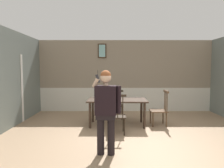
# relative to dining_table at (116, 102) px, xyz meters

# --- Properties ---
(ground_plane) EXTENTS (7.74, 7.74, 0.00)m
(ground_plane) POSITION_rel_dining_table_xyz_m (0.37, -1.46, -0.67)
(ground_plane) COLOR #9E7F60
(room_back_partition) EXTENTS (6.75, 0.17, 2.75)m
(room_back_partition) POSITION_rel_dining_table_xyz_m (0.37, 2.06, 0.66)
(room_back_partition) COLOR gray
(room_back_partition) RESTS_ON ground_plane
(dining_table) EXTENTS (1.73, 0.91, 0.76)m
(dining_table) POSITION_rel_dining_table_xyz_m (0.00, 0.00, 0.00)
(dining_table) COLOR #38281E
(dining_table) RESTS_ON ground_plane
(chair_near_window) EXTENTS (0.43, 0.43, 1.03)m
(chair_near_window) POSITION_rel_dining_table_xyz_m (-0.01, -0.83, -0.19)
(chair_near_window) COLOR #2D2319
(chair_near_window) RESTS_ON ground_plane
(chair_by_doorway) EXTENTS (0.44, 0.44, 0.93)m
(chair_by_doorway) POSITION_rel_dining_table_xyz_m (0.02, 0.82, -0.20)
(chair_by_doorway) COLOR #2D2319
(chair_by_doorway) RESTS_ON ground_plane
(chair_at_table_head) EXTENTS (0.48, 0.48, 1.03)m
(chair_at_table_head) POSITION_rel_dining_table_xyz_m (1.25, -0.02, -0.20)
(chair_at_table_head) COLOR #513823
(chair_at_table_head) RESTS_ON ground_plane
(person_figure) EXTENTS (0.56, 0.26, 1.63)m
(person_figure) POSITION_rel_dining_table_xyz_m (-0.26, -2.07, 0.26)
(person_figure) COLOR black
(person_figure) RESTS_ON ground_plane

